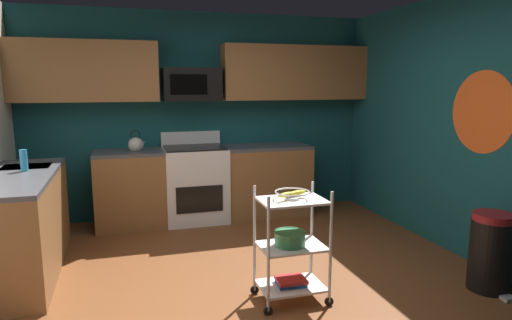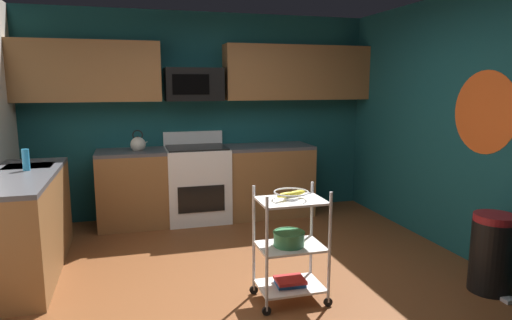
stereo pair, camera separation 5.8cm
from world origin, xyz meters
name	(u,v)px [view 2 (the right image)]	position (x,y,z in m)	size (l,w,h in m)	color
floor	(253,292)	(0.00, 0.00, -0.02)	(4.40, 4.80, 0.04)	brown
wall_back	(203,115)	(0.00, 2.43, 1.30)	(4.52, 0.06, 2.60)	#14474C
wall_right	(485,129)	(2.23, 0.00, 1.30)	(0.06, 4.80, 2.60)	#14474C
wall_flower_decal	(484,112)	(2.20, -0.01, 1.45)	(0.77, 0.77, 0.00)	#E5591E
counter_run	(149,196)	(-0.76, 1.64, 0.46)	(3.54, 2.34, 0.92)	brown
oven_range	(197,183)	(-0.15, 2.10, 0.48)	(0.76, 0.65, 1.10)	white
upper_cabinets	(207,72)	(0.03, 2.23, 1.85)	(4.40, 0.33, 0.70)	brown
microwave	(194,84)	(-0.15, 2.21, 1.70)	(0.70, 0.39, 0.40)	black
rolling_cart	(291,246)	(0.24, -0.24, 0.45)	(0.57, 0.38, 0.91)	silver
fruit_bowl	(291,194)	(0.24, -0.24, 0.88)	(0.27, 0.27, 0.07)	silver
mixing_bowl_large	(289,238)	(0.22, -0.24, 0.52)	(0.25, 0.25, 0.11)	#387F4C
book_stack	(290,282)	(0.24, -0.24, 0.16)	(0.24, 0.20, 0.05)	#1E4C8C
kettle	(138,144)	(-0.84, 2.10, 1.00)	(0.21, 0.18, 0.26)	beige
dish_soap_bottle	(26,160)	(-1.86, 1.08, 1.02)	(0.06, 0.06, 0.20)	#2D8CBF
trash_can	(492,253)	(1.90, -0.54, 0.33)	(0.34, 0.42, 0.66)	black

